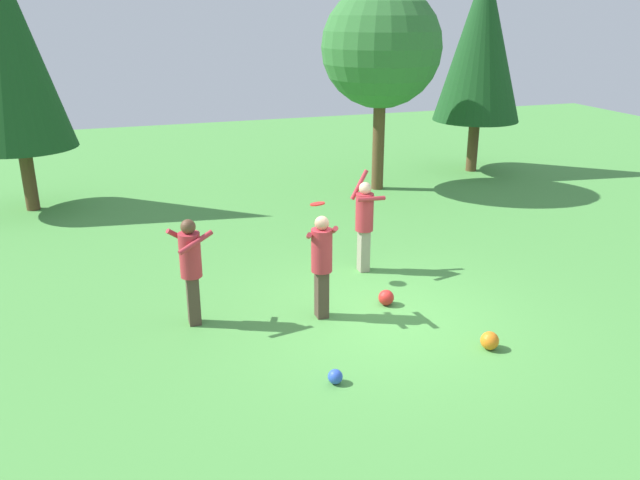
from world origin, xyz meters
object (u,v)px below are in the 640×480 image
ball_blue (335,377)px  tree_far_left (9,51)px  tree_right (381,48)px  person_bystander (322,258)px  frisbee (317,204)px  person_catcher (191,263)px  person_thrower (364,218)px  ball_orange (490,341)px  ball_red (386,298)px  tree_far_right (481,42)px

ball_blue → tree_far_left: bearing=114.6°
tree_right → tree_far_left: (-9.04, 0.91, 0.04)m
person_bystander → ball_blue: person_bystander is taller
person_bystander → tree_far_left: 9.84m
frisbee → tree_far_left: tree_far_left is taller
person_catcher → person_bystander: bearing=-34.2°
person_thrower → frisbee: person_thrower is taller
ball_orange → tree_right: tree_right is taller
frisbee → ball_blue: bearing=-104.3°
ball_red → tree_right: 8.40m
person_bystander → tree_far_left: tree_far_left is taller
person_bystander → tree_far_right: (7.65, 8.10, 2.81)m
person_catcher → person_bystander: (2.02, -0.41, -0.01)m
ball_red → frisbee: bearing=120.3°
person_catcher → ball_red: size_ratio=6.54×
ball_red → tree_far_left: size_ratio=0.04×
tree_far_right → tree_far_left: 12.67m
person_bystander → tree_far_left: bearing=47.8°
ball_blue → tree_right: 10.74m
tree_far_left → ball_red: bearing=-51.9°
person_catcher → person_thrower: bearing=-3.3°
tree_right → tree_far_right: tree_far_right is taller
person_catcher → ball_orange: person_catcher is taller
tree_right → tree_far_left: 9.08m
person_thrower → ball_blue: size_ratio=9.54×
ball_orange → tree_far_right: size_ratio=0.04×
ball_red → person_bystander: bearing=-176.7°
person_bystander → frisbee: 1.55m
person_bystander → tree_far_left: (-5.02, 7.98, 2.81)m
ball_red → tree_right: bearing=68.0°
ball_orange → tree_far_right: 11.98m
ball_blue → tree_far_right: bearing=51.1°
person_catcher → ball_red: bearing=-28.8°
tree_far_left → tree_far_right: bearing=0.6°
person_catcher → ball_red: (3.20, -0.34, -0.92)m
ball_red → ball_orange: bearing=-65.8°
person_bystander → ball_red: bearing=-71.1°
tree_far_right → tree_far_left: size_ratio=1.00×
person_thrower → ball_red: person_thrower is taller
ball_blue → tree_far_right: 13.46m
frisbee → person_thrower: bearing=11.0°
person_thrower → ball_red: 1.81m
person_catcher → tree_far_right: 12.67m
frisbee → tree_right: (3.62, 5.65, 2.32)m
person_bystander → person_thrower: bearing=-25.1°
ball_blue → tree_far_right: (8.12, 10.06, 3.74)m
person_bystander → tree_far_left: size_ratio=0.28×
ball_blue → tree_right: tree_right is taller
tree_right → ball_orange: bearing=-102.6°
tree_far_right → tree_far_left: bearing=-179.4°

